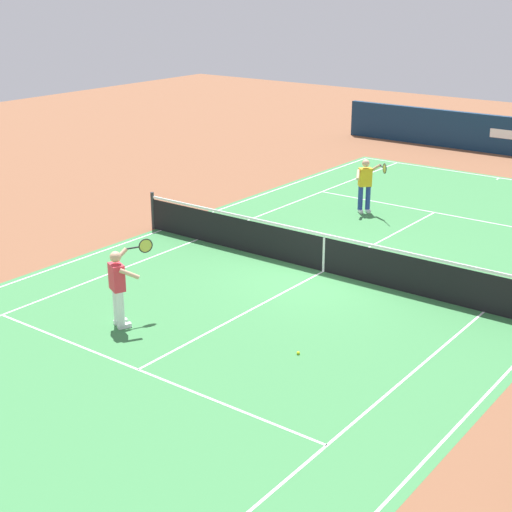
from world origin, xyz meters
TOP-DOWN VIEW (x-y plane):
  - ground_plane at (0.00, 0.00)m, footprint 60.00×60.00m
  - court_slab at (0.00, 0.00)m, footprint 24.20×11.40m
  - court_line_markings at (0.00, 0.00)m, footprint 23.85×11.05m
  - tennis_net at (0.00, 0.00)m, footprint 0.10×11.70m
  - tennis_player_near at (5.23, -1.66)m, footprint 1.19×0.75m
  - tennis_player_far at (-5.13, -1.76)m, footprint 0.75×1.14m
  - tennis_ball at (4.10, 2.02)m, footprint 0.07×0.07m

SIDE VIEW (x-z plane):
  - ground_plane at x=0.00m, z-range 0.00..0.00m
  - court_slab at x=0.00m, z-range 0.00..0.00m
  - court_line_markings at x=0.00m, z-range 0.00..0.01m
  - tennis_ball at x=4.10m, z-range 0.00..0.07m
  - tennis_net at x=0.00m, z-range -0.05..1.03m
  - tennis_player_near at x=5.23m, z-range 0.08..1.78m
  - tennis_player_far at x=-5.13m, z-range 0.08..1.78m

